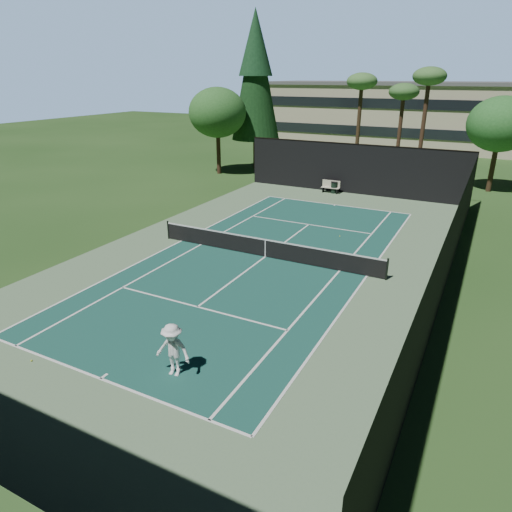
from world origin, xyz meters
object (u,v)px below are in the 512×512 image
at_px(tennis_net, 265,247).
at_px(player, 173,350).
at_px(tennis_ball_d, 214,232).
at_px(park_bench, 331,186).
at_px(tennis_ball_c, 340,236).
at_px(trash_bin, 334,187).
at_px(tennis_ball_b, 253,239).
at_px(tennis_ball_a, 31,361).

height_order(tennis_net, player, player).
relative_size(tennis_ball_d, park_bench, 0.05).
bearing_deg(tennis_ball_c, player, -92.13).
bearing_deg(trash_bin, tennis_ball_b, -92.48).
height_order(player, tennis_ball_a, player).
relative_size(tennis_net, trash_bin, 13.65).
xyz_separation_m(tennis_net, park_bench, (-1.58, 15.39, -0.01)).
distance_m(tennis_ball_b, park_bench, 13.20).
xyz_separation_m(tennis_ball_a, tennis_ball_b, (0.93, 14.45, -0.00)).
distance_m(tennis_ball_a, tennis_ball_d, 14.62).
relative_size(tennis_ball_d, trash_bin, 0.08).
height_order(tennis_ball_a, trash_bin, trash_bin).
bearing_deg(tennis_net, tennis_ball_b, 130.35).
distance_m(tennis_ball_d, park_bench, 13.50).
xyz_separation_m(tennis_ball_a, tennis_ball_d, (-1.86, 14.50, 0.00)).
bearing_deg(player, tennis_ball_b, 99.66).
relative_size(tennis_ball_a, tennis_ball_b, 1.03).
bearing_deg(tennis_ball_b, player, -73.37).
bearing_deg(tennis_ball_c, tennis_net, -116.62).
bearing_deg(tennis_ball_a, tennis_net, 77.11).
height_order(tennis_ball_a, tennis_ball_b, tennis_ball_a).
bearing_deg(trash_bin, tennis_ball_a, -93.10).
relative_size(tennis_ball_a, trash_bin, 0.07).
height_order(tennis_ball_b, park_bench, park_bench).
bearing_deg(park_bench, tennis_ball_b, -91.29).
height_order(tennis_ball_d, trash_bin, trash_bin).
xyz_separation_m(player, tennis_ball_a, (-4.75, -1.67, -0.88)).
bearing_deg(park_bench, trash_bin, 4.24).
bearing_deg(player, tennis_ball_c, 80.90).
bearing_deg(player, tennis_net, 93.44).
height_order(tennis_net, tennis_ball_c, tennis_net).
distance_m(tennis_net, tennis_ball_c, 5.66).
height_order(tennis_ball_c, park_bench, park_bench).
bearing_deg(tennis_ball_a, player, 19.37).
bearing_deg(tennis_ball_b, tennis_ball_d, 179.02).
bearing_deg(tennis_ball_d, tennis_ball_a, -82.67).
height_order(tennis_ball_c, trash_bin, trash_bin).
bearing_deg(tennis_ball_d, tennis_net, -25.79).
xyz_separation_m(tennis_net, player, (1.94, -10.58, 0.36)).
xyz_separation_m(tennis_ball_c, trash_bin, (-3.83, 10.37, 0.45)).
xyz_separation_m(player, tennis_ball_d, (-6.61, 12.83, -0.88)).
distance_m(player, tennis_ball_b, 13.37).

